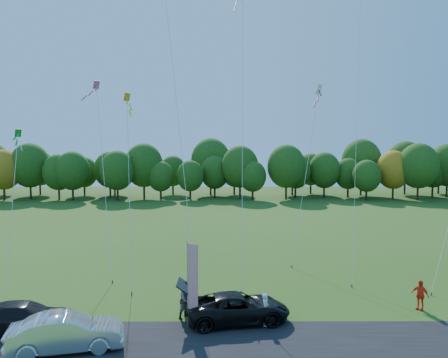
{
  "coord_description": "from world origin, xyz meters",
  "views": [
    {
      "loc": [
        -0.08,
        -23.25,
        9.05
      ],
      "look_at": [
        0.0,
        6.0,
        7.0
      ],
      "focal_mm": 35.0,
      "sensor_mm": 36.0,
      "label": 1
    }
  ],
  "objects_px": {
    "black_suv": "(238,308)",
    "person_east": "(420,295)",
    "feather_flag": "(192,275)",
    "silver_sedan": "(66,333)"
  },
  "relations": [
    {
      "from": "person_east",
      "to": "feather_flag",
      "type": "distance_m",
      "value": 13.02
    },
    {
      "from": "black_suv",
      "to": "feather_flag",
      "type": "relative_size",
      "value": 1.23
    },
    {
      "from": "black_suv",
      "to": "person_east",
      "type": "height_order",
      "value": "person_east"
    },
    {
      "from": "black_suv",
      "to": "person_east",
      "type": "relative_size",
      "value": 3.23
    },
    {
      "from": "silver_sedan",
      "to": "person_east",
      "type": "distance_m",
      "value": 18.74
    },
    {
      "from": "silver_sedan",
      "to": "feather_flag",
      "type": "height_order",
      "value": "feather_flag"
    },
    {
      "from": "black_suv",
      "to": "feather_flag",
      "type": "height_order",
      "value": "feather_flag"
    },
    {
      "from": "silver_sedan",
      "to": "person_east",
      "type": "xyz_separation_m",
      "value": [
        18.08,
        4.93,
        0.02
      ]
    },
    {
      "from": "feather_flag",
      "to": "person_east",
      "type": "bearing_deg",
      "value": 11.35
    },
    {
      "from": "black_suv",
      "to": "person_east",
      "type": "distance_m",
      "value": 10.45
    }
  ]
}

